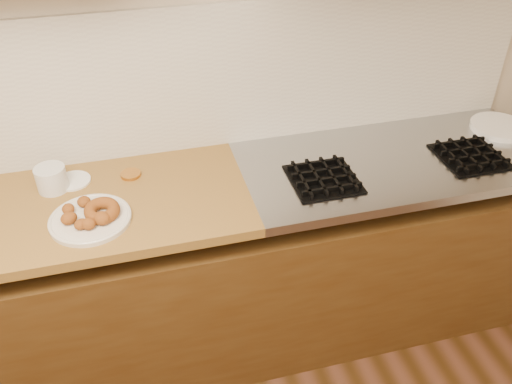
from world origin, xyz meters
TOP-DOWN VIEW (x-y plane):
  - wall_back at (0.00, 2.00)m, footprint 4.00×0.02m
  - base_cabinet at (0.00, 1.69)m, footprint 3.60×0.60m
  - stovetop at (1.15, 1.69)m, footprint 1.30×0.62m
  - backsplash at (0.00, 1.99)m, footprint 3.60×0.02m
  - burner_grates at (1.13, 1.61)m, footprint 0.91×0.26m
  - donut_plate at (-0.09, 1.58)m, footprint 0.29×0.29m
  - ring_donut at (-0.04, 1.58)m, footprint 0.15×0.16m
  - fried_dough_chunks at (-0.10, 1.57)m, footprint 0.19×0.19m
  - plastic_tub at (-0.22, 1.82)m, footprint 0.14×0.14m
  - tub_lid at (-0.15, 1.85)m, footprint 0.15×0.15m
  - brass_jar_lid at (0.07, 1.83)m, footprint 0.09×0.09m
  - plate_stack at (1.71, 1.79)m, footprint 0.25×0.25m

SIDE VIEW (x-z plane):
  - base_cabinet at x=0.00m, z-range 0.00..0.77m
  - stovetop at x=1.15m, z-range 0.86..0.90m
  - tub_lid at x=-0.15m, z-range 0.90..0.91m
  - brass_jar_lid at x=0.07m, z-range 0.90..0.91m
  - donut_plate at x=-0.09m, z-range 0.90..0.92m
  - burner_grates at x=1.13m, z-range 0.90..0.93m
  - plate_stack at x=1.71m, z-range 0.90..0.92m
  - fried_dough_chunks at x=-0.10m, z-range 0.91..0.96m
  - ring_donut at x=-0.04m, z-range 0.91..0.97m
  - plastic_tub at x=-0.22m, z-range 0.90..1.00m
  - backsplash at x=0.00m, z-range 0.90..1.50m
  - wall_back at x=0.00m, z-range 0.00..2.70m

